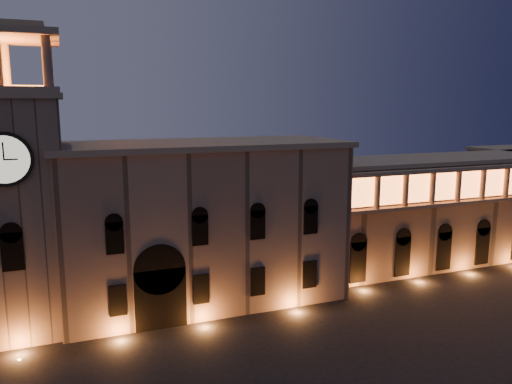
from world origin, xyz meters
The scene contains 3 objects.
government_building centered at (-2.08, 21.93, 8.77)m, with size 30.80×12.80×17.60m.
clock_tower centered at (-20.50, 20.98, 12.50)m, with size 9.80×9.80×32.40m.
colonnade_wing centered at (32.00, 23.92, 7.33)m, with size 40.60×11.50×14.50m.
Camera 1 is at (-15.88, -29.72, 21.50)m, focal length 35.00 mm.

